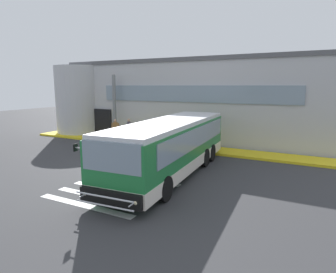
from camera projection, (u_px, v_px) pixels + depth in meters
ground_plane at (132, 162)px, 16.98m from camera, size 80.00×90.00×0.02m
bay_paint_stripes at (115, 190)px, 12.39m from camera, size 4.40×3.96×0.01m
terminal_building at (197, 99)px, 26.87m from camera, size 23.03×13.80×6.42m
boarding_curb at (170, 146)px, 21.15m from camera, size 25.23×2.00×0.15m
entry_support_column at (114, 107)px, 23.69m from camera, size 0.28×0.28×5.10m
bus_main_foreground at (171, 148)px, 14.49m from camera, size 3.31×10.97×2.70m
passenger_near_column at (115, 129)px, 22.73m from camera, size 0.49×0.40×1.68m
passenger_by_doorway at (129, 128)px, 23.01m from camera, size 0.50×0.52×1.68m
safety_bollard_yellow at (208, 149)px, 18.49m from camera, size 0.18×0.18×0.90m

